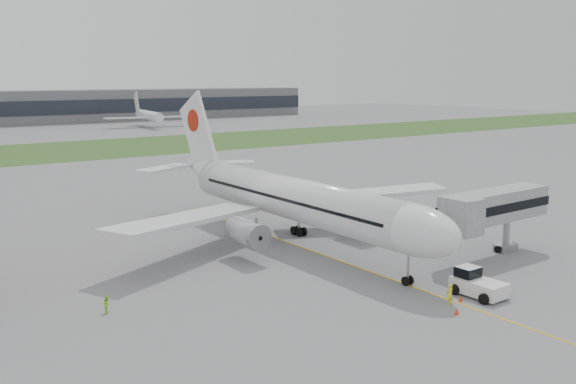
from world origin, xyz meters
TOP-DOWN VIEW (x-y plane):
  - ground at (0.00, 0.00)m, footprint 600.00×600.00m
  - apron_markings at (0.00, -5.00)m, footprint 70.00×70.00m
  - grass_strip at (0.00, 120.00)m, footprint 600.00×50.00m
  - airliner at (0.00, 4.87)m, footprint 48.13×53.95m
  - pushback_tug at (3.03, -20.66)m, footprint 3.42×4.93m
  - jet_bridge at (13.99, -13.64)m, footprint 16.65×5.17m
  - safety_cone_left at (-2.33, -22.96)m, footprint 0.39×0.39m
  - safety_cone_right at (0.50, -21.02)m, footprint 0.36×0.36m
  - ground_crew_near at (-0.87, -20.91)m, footprint 0.71×0.48m
  - ground_crew_far at (-26.23, -5.26)m, footprint 0.76×0.87m
  - distant_aircraft_right at (60.13, 183.67)m, footprint 39.54×36.16m

SIDE VIEW (x-z plane):
  - ground at x=0.00m, z-range 0.00..0.00m
  - apron_markings at x=0.00m, z-range -0.02..0.02m
  - distant_aircraft_right at x=60.13m, z-range -6.68..6.68m
  - grass_strip at x=0.00m, z-range 0.00..0.02m
  - safety_cone_right at x=0.50m, z-range 0.00..0.50m
  - safety_cone_left at x=-2.33m, z-range 0.00..0.53m
  - ground_crew_far at x=-26.23m, z-range 0.00..1.52m
  - ground_crew_near at x=-0.87m, z-range 0.00..1.88m
  - pushback_tug at x=3.03m, z-range -0.10..2.38m
  - airliner at x=0.00m, z-range -3.28..14.60m
  - jet_bridge at x=13.99m, z-range 1.85..9.55m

